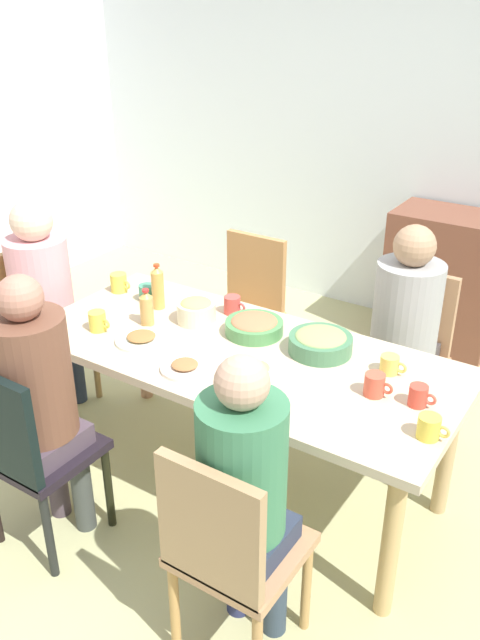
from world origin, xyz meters
name	(u,v)px	position (x,y,z in m)	size (l,w,h in m)	color
ground_plane	(240,480)	(0.00, 0.00, 0.00)	(6.58, 6.58, 0.00)	tan
wall_back	(427,135)	(0.00, 2.23, 1.30)	(5.72, 0.12, 2.60)	silver
dining_table	(240,366)	(0.00, 0.00, 0.65)	(1.95, 0.86, 0.73)	#C9B394
chair_0	(229,549)	(0.49, -0.81, 0.51)	(0.40, 0.40, 0.90)	tan
person_0	(244,486)	(0.49, -0.72, 0.71)	(0.30, 0.30, 1.19)	navy
chair_1	(27,448)	(-0.49, -0.81, 0.51)	(0.40, 0.40, 0.90)	black
person_1	(37,391)	(-0.49, -0.72, 0.73)	(0.31, 0.31, 1.23)	#493B44
chair_2	(36,319)	(-1.35, 0.00, 0.51)	(0.40, 0.40, 0.90)	tan
person_2	(42,286)	(-1.26, 0.00, 0.73)	(0.33, 0.33, 1.20)	#253047
chair_3	(407,348)	(0.49, 0.81, 0.51)	(0.40, 0.40, 0.90)	#B17A54
person_3	(405,318)	(0.49, 0.72, 0.72)	(0.32, 0.32, 1.19)	#3B403E
chair_4	(246,304)	(-0.49, 0.81, 0.51)	(0.40, 0.40, 0.90)	#AB8851
plate_0	(185,367)	(-0.10, -0.27, 0.74)	(0.20, 0.20, 0.04)	silver
plate_1	(255,370)	(0.16, -0.13, 0.74)	(0.22, 0.22, 0.04)	white
plate_2	(141,339)	(-0.42, -0.17, 0.74)	(0.24, 0.24, 0.04)	silver
bowl_0	(320,342)	(0.30, 0.18, 0.78)	(0.28, 0.28, 0.10)	#427550
bowl_1	(254,326)	(-0.03, 0.17, 0.77)	(0.27, 0.27, 0.08)	#4A874B
bowl_2	(196,310)	(-0.33, 0.12, 0.79)	(0.18, 0.18, 0.12)	beige
cup_0	(233,305)	(-0.24, 0.29, 0.77)	(0.12, 0.08, 0.09)	#D1463F
cup_1	(147,293)	(-0.68, 0.18, 0.77)	(0.12, 0.08, 0.09)	#428A6A
cup_2	(375,385)	(0.64, -0.01, 0.77)	(0.12, 0.08, 0.09)	#D4503A
cup_3	(419,396)	(0.80, 0.01, 0.77)	(0.11, 0.07, 0.09)	#D34333
cup_4	(119,283)	(-0.88, 0.19, 0.78)	(0.12, 0.08, 0.10)	#DBCC46
cup_5	(429,427)	(0.91, -0.16, 0.77)	(0.12, 0.08, 0.09)	yellow
cup_6	(390,365)	(0.62, 0.18, 0.77)	(0.11, 0.08, 0.08)	#E6C352
cup_7	(98,321)	(-0.66, -0.20, 0.77)	(0.12, 0.08, 0.09)	yellow
bottle_0	(147,308)	(-0.51, -0.03, 0.81)	(0.06, 0.06, 0.18)	tan
bottle_1	(158,287)	(-0.58, 0.14, 0.84)	(0.06, 0.06, 0.23)	gold
side_cabinet	(444,280)	(0.32, 1.93, 0.45)	(0.70, 0.44, 0.90)	brown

